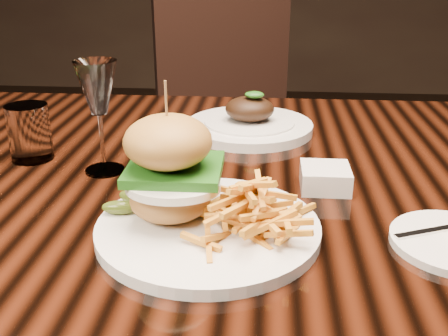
# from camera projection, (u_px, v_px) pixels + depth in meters

# --- Properties ---
(dining_table) EXTENTS (1.60, 0.90, 0.75)m
(dining_table) POSITION_uv_depth(u_px,v_px,m) (240.00, 212.00, 0.87)
(dining_table) COLOR black
(dining_table) RESTS_ON ground
(burger_plate) EXTENTS (0.28, 0.28, 0.19)m
(burger_plate) POSITION_uv_depth(u_px,v_px,m) (203.00, 197.00, 0.64)
(burger_plate) COLOR silver
(burger_plate) RESTS_ON dining_table
(ramekin) EXTENTS (0.09, 0.09, 0.03)m
(ramekin) POSITION_uv_depth(u_px,v_px,m) (325.00, 178.00, 0.77)
(ramekin) COLOR silver
(ramekin) RESTS_ON dining_table
(wine_glass) EXTENTS (0.07, 0.07, 0.18)m
(wine_glass) POSITION_uv_depth(u_px,v_px,m) (98.00, 92.00, 0.79)
(wine_glass) COLOR white
(wine_glass) RESTS_ON dining_table
(water_tumbler) EXTENTS (0.07, 0.07, 0.09)m
(water_tumbler) POSITION_uv_depth(u_px,v_px,m) (30.00, 133.00, 0.87)
(water_tumbler) COLOR white
(water_tumbler) RESTS_ON dining_table
(far_dish) EXTENTS (0.24, 0.24, 0.08)m
(far_dish) POSITION_uv_depth(u_px,v_px,m) (249.00, 124.00, 1.02)
(far_dish) COLOR silver
(far_dish) RESTS_ON dining_table
(chair_far) EXTENTS (0.60, 0.60, 0.95)m
(chair_far) POSITION_uv_depth(u_px,v_px,m) (233.00, 125.00, 1.75)
(chair_far) COLOR black
(chair_far) RESTS_ON ground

